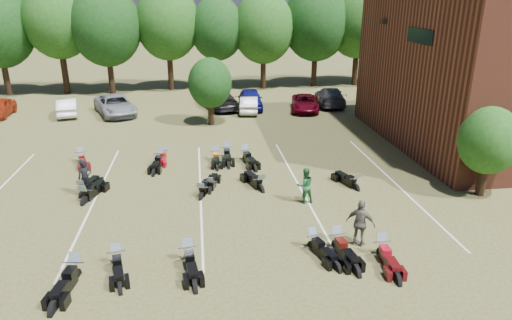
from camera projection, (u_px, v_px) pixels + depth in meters
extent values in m
plane|color=brown|center=(270.00, 216.00, 20.04)|extent=(160.00, 160.00, 0.00)
imported|color=silver|center=(67.00, 107.00, 36.52)|extent=(2.32, 4.42, 1.39)
imported|color=gray|center=(115.00, 105.00, 36.68)|extent=(4.38, 6.12, 1.55)
imported|color=black|center=(218.00, 100.00, 38.66)|extent=(3.61, 5.76, 1.56)
imported|color=#0D0F61|center=(251.00, 99.00, 38.76)|extent=(2.14, 4.78, 1.60)
imported|color=#9E9F9B|center=(249.00, 104.00, 37.50)|extent=(1.91, 4.19, 1.33)
imported|color=#570513|center=(305.00, 103.00, 38.00)|extent=(3.03, 5.02, 1.30)
imported|color=#3A3A3F|center=(330.00, 96.00, 39.84)|extent=(2.89, 5.62, 1.56)
imported|color=black|center=(85.00, 178.00, 21.83)|extent=(0.75, 0.59, 1.81)
imported|color=#225C31|center=(305.00, 185.00, 21.12)|extent=(0.92, 0.77, 1.71)
imported|color=#5F5C52|center=(361.00, 223.00, 17.43)|extent=(1.19, 1.02, 1.91)
cube|color=black|center=(384.00, 22.00, 29.78)|extent=(0.30, 0.40, 0.30)
cube|color=black|center=(420.00, 36.00, 25.30)|extent=(0.06, 3.00, 0.80)
cylinder|color=black|center=(7.00, 73.00, 43.83)|extent=(0.58, 0.58, 4.08)
cylinder|color=black|center=(62.00, 72.00, 44.43)|extent=(0.58, 0.58, 4.08)
ellipsoid|color=#1E4C19|center=(55.00, 26.00, 42.96)|extent=(6.00, 6.00, 6.90)
cylinder|color=black|center=(114.00, 71.00, 45.03)|extent=(0.57, 0.58, 4.08)
ellipsoid|color=#1E4C19|center=(110.00, 26.00, 43.56)|extent=(6.00, 6.00, 6.90)
cylinder|color=black|center=(166.00, 70.00, 45.63)|extent=(0.57, 0.58, 4.08)
ellipsoid|color=#1E4C19|center=(163.00, 25.00, 44.16)|extent=(6.00, 6.00, 6.90)
cylinder|color=black|center=(216.00, 69.00, 46.24)|extent=(0.58, 0.58, 4.08)
ellipsoid|color=#1E4C19|center=(214.00, 25.00, 44.77)|extent=(6.00, 6.00, 6.90)
cylinder|color=black|center=(264.00, 68.00, 46.84)|extent=(0.57, 0.58, 4.08)
ellipsoid|color=#1E4C19|center=(265.00, 25.00, 45.37)|extent=(6.00, 6.00, 6.90)
cylinder|color=black|center=(312.00, 67.00, 47.44)|extent=(0.57, 0.58, 4.08)
ellipsoid|color=#1E4C19|center=(314.00, 24.00, 45.97)|extent=(6.00, 6.00, 6.90)
cylinder|color=black|center=(358.00, 66.00, 48.05)|extent=(0.57, 0.58, 4.08)
ellipsoid|color=#1E4C19|center=(361.00, 24.00, 46.58)|extent=(6.00, 6.00, 6.90)
cylinder|color=black|center=(403.00, 65.00, 48.65)|extent=(0.58, 0.58, 4.08)
ellipsoid|color=#1E4C19|center=(408.00, 23.00, 47.18)|extent=(6.00, 6.00, 6.90)
cylinder|color=black|center=(447.00, 64.00, 49.25)|extent=(0.58, 0.58, 4.08)
ellipsoid|color=#1E4C19|center=(453.00, 23.00, 47.78)|extent=(6.00, 6.00, 6.90)
cylinder|color=black|center=(482.00, 178.00, 21.94)|extent=(0.24, 0.24, 1.71)
sphere|color=#1E4C19|center=(489.00, 140.00, 21.29)|extent=(2.80, 2.80, 2.80)
cylinder|color=black|center=(211.00, 112.00, 33.91)|extent=(0.24, 0.24, 1.90)
sphere|color=#1E4C19|center=(210.00, 83.00, 33.18)|extent=(3.20, 3.20, 3.20)
cube|color=silver|center=(96.00, 198.00, 21.87)|extent=(0.10, 14.00, 0.01)
cube|color=silver|center=(200.00, 192.00, 22.47)|extent=(0.10, 14.00, 0.01)
cube|color=silver|center=(300.00, 187.00, 23.07)|extent=(0.10, 14.00, 0.01)
cube|color=silver|center=(394.00, 182.00, 23.68)|extent=(0.10, 14.00, 0.01)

